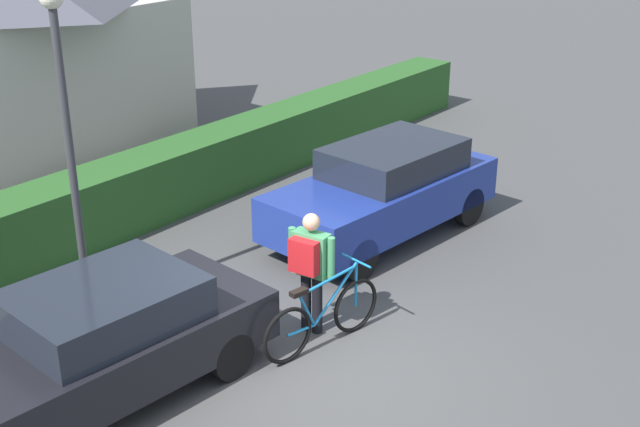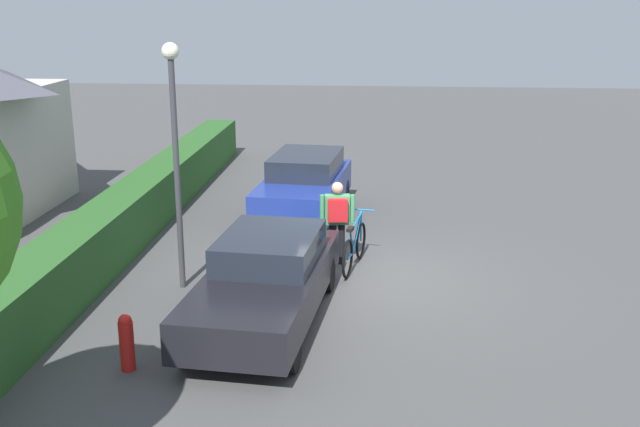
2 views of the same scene
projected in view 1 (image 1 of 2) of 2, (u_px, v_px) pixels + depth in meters
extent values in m
plane|color=#484848|center=(304.00, 370.00, 9.77)|extent=(60.00, 60.00, 0.00)
cube|color=#295824|center=(48.00, 224.00, 12.32)|extent=(21.56, 0.90, 1.08)
cube|color=beige|center=(3.00, 79.00, 16.60)|extent=(6.05, 4.47, 2.89)
cube|color=black|center=(78.00, 361.00, 8.90)|extent=(4.45, 2.03, 0.59)
cube|color=#1E232D|center=(104.00, 304.00, 8.95)|extent=(2.04, 1.61, 0.45)
cylinder|color=black|center=(153.00, 311.00, 10.46)|extent=(0.58, 0.23, 0.57)
cylinder|color=black|center=(231.00, 355.00, 9.53)|extent=(0.58, 0.23, 0.57)
cube|color=navy|center=(382.00, 198.00, 12.96)|extent=(4.06, 1.95, 0.68)
cube|color=#1E232D|center=(393.00, 158.00, 12.91)|extent=(2.22, 1.60, 0.46)
cylinder|color=black|center=(399.00, 184.00, 14.44)|extent=(0.64, 0.24, 0.62)
cylinder|color=black|center=(469.00, 206.00, 13.54)|extent=(0.64, 0.24, 0.62)
cylinder|color=black|center=(288.00, 231.00, 12.65)|extent=(0.64, 0.24, 0.62)
cylinder|color=black|center=(360.00, 259.00, 11.75)|extent=(0.64, 0.24, 0.62)
torus|color=black|center=(356.00, 305.00, 10.45)|extent=(0.71, 0.18, 0.71)
torus|color=black|center=(287.00, 336.00, 9.79)|extent=(0.71, 0.18, 0.71)
cylinder|color=#1972B2|center=(336.00, 294.00, 10.13)|extent=(0.69, 0.16, 0.63)
cylinder|color=#1972B2|center=(307.00, 310.00, 9.88)|extent=(0.27, 0.08, 0.51)
cylinder|color=#1972B2|center=(327.00, 281.00, 9.96)|extent=(0.85, 0.19, 0.13)
cylinder|color=#1972B2|center=(301.00, 330.00, 9.92)|extent=(0.41, 0.11, 0.05)
cylinder|color=#1972B2|center=(356.00, 284.00, 10.33)|extent=(0.04, 0.04, 0.59)
cube|color=black|center=(299.00, 292.00, 9.70)|extent=(0.23, 0.14, 0.06)
cylinder|color=#1972B2|center=(356.00, 261.00, 10.21)|extent=(0.12, 0.50, 0.03)
cylinder|color=black|center=(306.00, 301.00, 10.49)|extent=(0.13, 0.13, 0.78)
cylinder|color=black|center=(317.00, 304.00, 10.41)|extent=(0.13, 0.13, 0.78)
cube|color=#3F8C59|center=(311.00, 254.00, 10.19)|extent=(0.25, 0.48, 0.56)
sphere|color=tan|center=(311.00, 222.00, 10.02)|extent=(0.21, 0.21, 0.21)
cylinder|color=#3F8C59|center=(292.00, 247.00, 10.32)|extent=(0.09, 0.09, 0.53)
cylinder|color=#3F8C59|center=(331.00, 258.00, 10.05)|extent=(0.09, 0.09, 0.53)
cube|color=red|center=(304.00, 256.00, 10.05)|extent=(0.20, 0.38, 0.42)
cylinder|color=#38383D|center=(72.00, 170.00, 10.29)|extent=(0.10, 0.10, 3.91)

